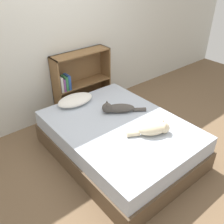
# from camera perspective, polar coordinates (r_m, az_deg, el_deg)

# --- Properties ---
(ground_plane) EXTENTS (8.00, 8.00, 0.00)m
(ground_plane) POSITION_cam_1_polar(r_m,az_deg,el_deg) (3.32, 1.56, -9.35)
(ground_plane) COLOR brown
(wall_back) EXTENTS (8.00, 0.06, 2.50)m
(wall_back) POSITION_cam_1_polar(r_m,az_deg,el_deg) (3.74, -12.40, 16.74)
(wall_back) COLOR silver
(wall_back) RESTS_ON ground_plane
(bed) EXTENTS (1.40, 1.87, 0.47)m
(bed) POSITION_cam_1_polar(r_m,az_deg,el_deg) (3.17, 1.62, -6.23)
(bed) COLOR brown
(bed) RESTS_ON ground_plane
(pillow) EXTENTS (0.51, 0.31, 0.11)m
(pillow) POSITION_cam_1_polar(r_m,az_deg,el_deg) (3.45, -8.40, 2.74)
(pillow) COLOR white
(pillow) RESTS_ON bed
(cat_light) EXTENTS (0.47, 0.32, 0.15)m
(cat_light) POSITION_cam_1_polar(r_m,az_deg,el_deg) (2.87, 9.53, -3.82)
(cat_light) COLOR beige
(cat_light) RESTS_ON bed
(cat_dark) EXTENTS (0.50, 0.38, 0.16)m
(cat_dark) POSITION_cam_1_polar(r_m,az_deg,el_deg) (3.22, 1.17, 0.89)
(cat_dark) COLOR #47423D
(cat_dark) RESTS_ON bed
(bookshelf) EXTENTS (0.93, 0.26, 1.00)m
(bookshelf) POSITION_cam_1_polar(r_m,az_deg,el_deg) (3.98, -7.52, 6.80)
(bookshelf) COLOR brown
(bookshelf) RESTS_ON ground_plane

